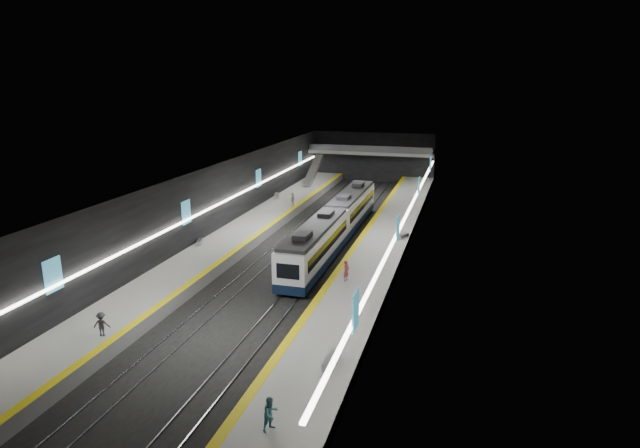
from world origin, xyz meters
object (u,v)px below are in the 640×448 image
(escalator, at_px, (313,171))
(bench_left_far, at_px, (277,196))
(bench_right_far, at_px, (403,236))
(passenger_left_b, at_px, (102,324))
(passenger_left_a, at_px, (293,200))
(bench_right_near, at_px, (331,361))
(bench_left_near, at_px, (200,242))
(passenger_right_b, at_px, (271,414))
(train, at_px, (335,223))
(passenger_right_a, at_px, (346,271))

(escalator, relative_size, bench_left_far, 3.91)
(bench_left_far, xyz_separation_m, bench_right_far, (18.71, -13.94, -0.05))
(bench_right_far, distance_m, passenger_left_b, 30.56)
(bench_left_far, bearing_deg, passenger_left_b, -101.03)
(escalator, height_order, passenger_left_a, escalator)
(bench_right_near, bearing_deg, bench_left_far, 116.80)
(escalator, bearing_deg, bench_left_near, -93.51)
(bench_right_near, height_order, passenger_right_b, passenger_right_b)
(train, bearing_deg, bench_left_near, -150.87)
(bench_left_far, bearing_deg, bench_right_near, -81.21)
(train, xyz_separation_m, passenger_left_a, (-8.13, 10.36, -0.31))
(bench_left_near, bearing_deg, passenger_right_b, -75.09)
(escalator, relative_size, passenger_left_a, 4.50)
(bench_right_far, relative_size, passenger_right_a, 0.97)
(escalator, bearing_deg, passenger_left_a, -83.12)
(passenger_right_a, relative_size, passenger_left_b, 1.05)
(train, bearing_deg, bench_left_far, 129.09)
(escalator, xyz_separation_m, passenger_right_b, (14.85, -57.40, -1.06))
(bench_left_near, height_order, passenger_left_a, passenger_left_a)
(bench_right_near, relative_size, passenger_right_b, 1.15)
(bench_right_near, bearing_deg, escalator, 110.01)
(bench_left_far, height_order, passenger_right_a, passenger_right_a)
(escalator, bearing_deg, passenger_left_b, -88.53)
(bench_right_near, bearing_deg, passenger_right_b, -98.31)
(escalator, height_order, passenger_right_b, escalator)
(bench_left_far, relative_size, passenger_right_a, 1.23)
(bench_right_near, height_order, passenger_left_b, passenger_left_b)
(bench_right_far, height_order, passenger_left_a, passenger_left_a)
(bench_left_far, bearing_deg, bench_left_near, -105.97)
(escalator, height_order, passenger_left_b, escalator)
(train, relative_size, escalator, 3.76)
(train, bearing_deg, bench_right_near, -76.41)
(train, xyz_separation_m, passenger_left_b, (-8.68, -25.68, -0.40))
(train, height_order, bench_right_far, train)
(bench_right_far, height_order, passenger_right_a, passenger_right_a)
(passenger_left_b, bearing_deg, bench_left_far, -104.33)
(bench_left_near, xyz_separation_m, passenger_left_a, (3.87, 17.05, 0.69))
(escalator, relative_size, bench_right_far, 4.96)
(bench_right_far, bearing_deg, passenger_right_b, -70.18)
(train, distance_m, bench_right_far, 6.98)
(passenger_left_b, bearing_deg, bench_left_near, -98.88)
(escalator, height_order, passenger_right_a, escalator)
(bench_right_far, bearing_deg, train, -151.49)
(passenger_right_a, bearing_deg, passenger_left_a, 48.89)
(bench_right_far, relative_size, passenger_left_a, 0.91)
(bench_left_near, distance_m, bench_right_far, 20.24)
(bench_right_far, bearing_deg, bench_right_near, -68.37)
(bench_left_near, relative_size, passenger_left_a, 0.90)
(bench_right_near, bearing_deg, passenger_left_b, -175.30)
(escalator, distance_m, bench_right_far, 30.45)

